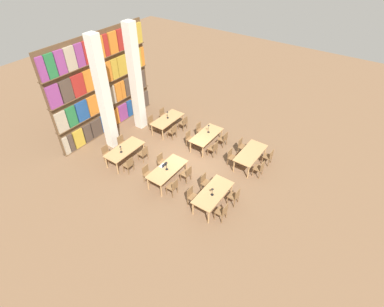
{
  "coord_description": "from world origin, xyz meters",
  "views": [
    {
      "loc": [
        -9.47,
        -6.9,
        10.05
      ],
      "look_at": [
        0.0,
        -0.26,
        0.69
      ],
      "focal_mm": 28.0,
      "sensor_mm": 36.0,
      "label": 1
    }
  ],
  "objects_px": {
    "chair_7": "(242,146)",
    "reading_table_3": "(206,136)",
    "reading_table_4": "(125,150)",
    "chair_17": "(107,153)",
    "desk_lamp_2": "(209,127)",
    "chair_21": "(152,122)",
    "chair_15": "(200,130)",
    "laptop": "(163,165)",
    "chair_11": "(162,161)",
    "pillar_left": "(104,96)",
    "chair_10": "(187,173)",
    "chair_13": "(190,138)",
    "chair_4": "(259,168)",
    "chair_20": "(173,131)",
    "desk_lamp_1": "(167,164)",
    "chair_18": "(144,153)",
    "chair_16": "(129,164)",
    "chair_12": "(214,148)",
    "chair_5": "(232,157)",
    "chair_19": "(122,143)",
    "chair_14": "(223,139)",
    "desk_lamp_0": "(212,190)",
    "reading_table_2": "(167,170)",
    "reading_table_0": "(213,193)",
    "chair_0": "(222,212)",
    "pillar_center": "(135,79)",
    "reading_table_5": "(168,120)",
    "chair_2": "(235,196)",
    "desk_lamp_4": "(167,113)",
    "chair_8": "(173,187)",
    "chair_3": "(205,182)",
    "reading_table_1": "(251,154)",
    "chair_9": "(148,173)",
    "chair_1": "(192,196)",
    "chair_6": "(269,156)",
    "chair_22": "(184,123)"
  },
  "relations": [
    {
      "from": "pillar_left",
      "to": "chair_17",
      "type": "height_order",
      "value": "pillar_left"
    },
    {
      "from": "reading_table_1",
      "to": "chair_5",
      "type": "height_order",
      "value": "chair_5"
    },
    {
      "from": "reading_table_3",
      "to": "chair_15",
      "type": "distance_m",
      "value": 0.95
    },
    {
      "from": "chair_0",
      "to": "chair_3",
      "type": "bearing_deg",
      "value": 55.23
    },
    {
      "from": "chair_14",
      "to": "chair_20",
      "type": "xyz_separation_m",
      "value": [
        -1.0,
        2.7,
        0.0
      ]
    },
    {
      "from": "reading_table_2",
      "to": "laptop",
      "type": "relative_size",
      "value": 6.47
    },
    {
      "from": "desk_lamp_2",
      "to": "chair_21",
      "type": "distance_m",
      "value": 3.54
    },
    {
      "from": "chair_17",
      "to": "reading_table_4",
      "type": "bearing_deg",
      "value": 125.04
    },
    {
      "from": "reading_table_4",
      "to": "chair_17",
      "type": "relative_size",
      "value": 2.32
    },
    {
      "from": "chair_4",
      "to": "chair_20",
      "type": "relative_size",
      "value": 1.0
    },
    {
      "from": "chair_0",
      "to": "chair_7",
      "type": "bearing_deg",
      "value": 17.68
    },
    {
      "from": "laptop",
      "to": "chair_17",
      "type": "xyz_separation_m",
      "value": [
        -0.64,
        3.18,
        -0.31
      ]
    },
    {
      "from": "laptop",
      "to": "chair_11",
      "type": "bearing_deg",
      "value": -133.63
    },
    {
      "from": "chair_11",
      "to": "chair_5",
      "type": "bearing_deg",
      "value": 131.05
    },
    {
      "from": "chair_14",
      "to": "reading_table_3",
      "type": "bearing_deg",
      "value": 125.49
    },
    {
      "from": "chair_7",
      "to": "reading_table_2",
      "type": "bearing_deg",
      "value": -25.84
    },
    {
      "from": "chair_9",
      "to": "chair_21",
      "type": "distance_m",
      "value": 4.37
    },
    {
      "from": "pillar_left",
      "to": "chair_0",
      "type": "distance_m",
      "value": 8.05
    },
    {
      "from": "reading_table_4",
      "to": "desk_lamp_4",
      "type": "relative_size",
      "value": 4.57
    },
    {
      "from": "laptop",
      "to": "chair_1",
      "type": "bearing_deg",
      "value": 74.45
    },
    {
      "from": "chair_0",
      "to": "reading_table_1",
      "type": "bearing_deg",
      "value": 9.62
    },
    {
      "from": "chair_2",
      "to": "chair_13",
      "type": "bearing_deg",
      "value": 59.84
    },
    {
      "from": "chair_7",
      "to": "laptop",
      "type": "bearing_deg",
      "value": -29.35
    },
    {
      "from": "chair_0",
      "to": "chair_16",
      "type": "bearing_deg",
      "value": 90.79
    },
    {
      "from": "chair_0",
      "to": "laptop",
      "type": "distance_m",
      "value": 3.63
    },
    {
      "from": "reading_table_5",
      "to": "chair_20",
      "type": "distance_m",
      "value": 0.92
    },
    {
      "from": "reading_table_0",
      "to": "chair_9",
      "type": "relative_size",
      "value": 2.32
    },
    {
      "from": "chair_16",
      "to": "chair_12",
      "type": "bearing_deg",
      "value": -37.96
    },
    {
      "from": "reading_table_0",
      "to": "chair_13",
      "type": "height_order",
      "value": "chair_13"
    },
    {
      "from": "chair_2",
      "to": "chair_20",
      "type": "xyz_separation_m",
      "value": [
        2.37,
        5.23,
        0.0
      ]
    },
    {
      "from": "chair_21",
      "to": "chair_5",
      "type": "bearing_deg",
      "value": 89.06
    },
    {
      "from": "chair_13",
      "to": "chair_19",
      "type": "bearing_deg",
      "value": -48.43
    },
    {
      "from": "chair_10",
      "to": "chair_13",
      "type": "distance_m",
      "value": 2.8
    },
    {
      "from": "chair_7",
      "to": "chair_15",
      "type": "xyz_separation_m",
      "value": [
        0.0,
        2.63,
        0.0
      ]
    },
    {
      "from": "desk_lamp_2",
      "to": "chair_9",
      "type": "bearing_deg",
      "value": 170.06
    },
    {
      "from": "desk_lamp_1",
      "to": "chair_18",
      "type": "distance_m",
      "value": 2.1
    },
    {
      "from": "chair_6",
      "to": "chair_5",
      "type": "bearing_deg",
      "value": 125.78
    },
    {
      "from": "chair_16",
      "to": "reading_table_5",
      "type": "xyz_separation_m",
      "value": [
        3.98,
        0.75,
        0.2
      ]
    },
    {
      "from": "chair_5",
      "to": "chair_22",
      "type": "xyz_separation_m",
      "value": [
        1.12,
        3.82,
        0.0
      ]
    },
    {
      "from": "chair_5",
      "to": "chair_20",
      "type": "height_order",
      "value": "same"
    },
    {
      "from": "desk_lamp_0",
      "to": "chair_4",
      "type": "height_order",
      "value": "desk_lamp_0"
    },
    {
      "from": "chair_8",
      "to": "chair_3",
      "type": "bearing_deg",
      "value": -43.62
    },
    {
      "from": "reading_table_4",
      "to": "reading_table_2",
      "type": "bearing_deg",
      "value": -88.59
    },
    {
      "from": "desk_lamp_0",
      "to": "reading_table_1",
      "type": "xyz_separation_m",
      "value": [
        3.52,
        -0.06,
        -0.35
      ]
    },
    {
      "from": "chair_14",
      "to": "laptop",
      "type": "bearing_deg",
      "value": 164.89
    },
    {
      "from": "pillar_left",
      "to": "chair_7",
      "type": "xyz_separation_m",
      "value": [
        3.36,
        -6.17,
        -2.51
      ]
    },
    {
      "from": "pillar_center",
      "to": "reading_table_3",
      "type": "relative_size",
      "value": 2.9
    },
    {
      "from": "reading_table_2",
      "to": "chair_20",
      "type": "bearing_deg",
      "value": 33.84
    },
    {
      "from": "chair_7",
      "to": "reading_table_3",
      "type": "bearing_deg",
      "value": -74.05
    },
    {
      "from": "chair_17",
      "to": "desk_lamp_4",
      "type": "distance_m",
      "value": 4.16
    }
  ]
}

